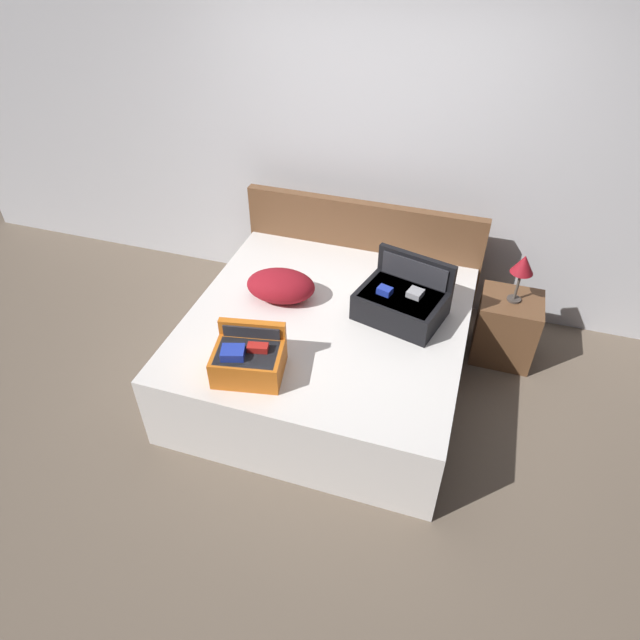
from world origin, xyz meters
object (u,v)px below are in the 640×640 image
bed (326,350)px  pillow_near_headboard (281,286)px  table_lamp (523,266)px  hard_case_large (402,301)px  hard_case_medium (249,359)px  nightstand (506,328)px

bed → pillow_near_headboard: bearing=161.3°
bed → table_lamp: 1.49m
hard_case_large → table_lamp: (0.74, 0.48, 0.13)m
hard_case_medium → nightstand: bearing=30.4°
hard_case_medium → nightstand: 2.04m
nightstand → hard_case_medium: bearing=-138.9°
pillow_near_headboard → nightstand: (1.59, 0.55, -0.42)m
nightstand → bed: bearing=-150.8°
hard_case_large → pillow_near_headboard: 0.85m
hard_case_medium → pillow_near_headboard: size_ratio=0.95×
hard_case_large → hard_case_medium: 1.13m
bed → nightstand: bed is taller
bed → nightstand: (1.22, 0.68, -0.02)m
bed → nightstand: size_ratio=3.52×
hard_case_large → pillow_near_headboard: (-0.85, -0.07, -0.01)m
bed → hard_case_large: 0.66m
bed → hard_case_medium: hard_case_medium is taller
bed → hard_case_large: size_ratio=2.90×
nightstand → table_lamp: table_lamp is taller
hard_case_large → nightstand: hard_case_large is taller
pillow_near_headboard → hard_case_large: bearing=4.6°
table_lamp → nightstand: bearing=0.0°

